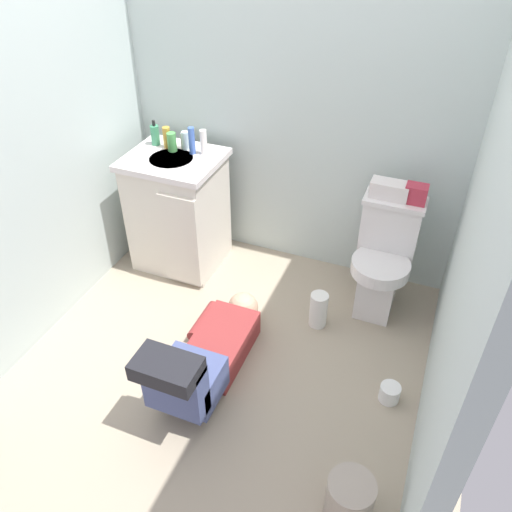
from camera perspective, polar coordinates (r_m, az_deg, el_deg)
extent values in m
cube|color=tan|center=(3.15, -2.80, -10.31)|extent=(2.70, 3.03, 0.04)
cube|color=silver|center=(3.29, 4.41, 17.68)|extent=(2.36, 0.08, 2.40)
cube|color=silver|center=(3.02, -24.25, 12.69)|extent=(0.08, 2.03, 2.40)
cube|color=silver|center=(2.21, 24.29, 3.84)|extent=(0.08, 2.03, 2.40)
cube|color=silver|center=(3.34, 13.30, -3.16)|extent=(0.22, 0.30, 0.38)
cylinder|color=silver|center=(3.17, 13.58, -1.20)|extent=(0.35, 0.35, 0.08)
cube|color=silver|center=(3.23, 14.64, 3.11)|extent=(0.34, 0.17, 0.34)
cube|color=silver|center=(3.13, 15.16, 5.91)|extent=(0.36, 0.19, 0.03)
cube|color=beige|center=(3.58, -8.53, 4.62)|extent=(0.56, 0.48, 0.78)
cube|color=silver|center=(3.38, -9.17, 10.47)|extent=(0.60, 0.52, 0.04)
cylinder|color=silver|center=(3.37, -9.33, 10.24)|extent=(0.28, 0.28, 0.05)
cube|color=beige|center=(3.35, -8.34, 1.63)|extent=(0.26, 0.03, 0.66)
cylinder|color=silver|center=(3.46, -8.13, 12.50)|extent=(0.02, 0.02, 0.10)
cube|color=maroon|center=(3.03, -3.91, -9.78)|extent=(0.29, 0.52, 0.17)
sphere|color=tan|center=(3.24, -1.44, -5.70)|extent=(0.19, 0.19, 0.19)
cube|color=#45507F|center=(2.76, -7.24, -13.48)|extent=(0.31, 0.28, 0.20)
cube|color=#45507F|center=(2.59, -8.92, -13.99)|extent=(0.31, 0.12, 0.32)
cube|color=black|center=(2.43, -9.84, -12.16)|extent=(0.31, 0.19, 0.09)
cylinder|color=maroon|center=(3.21, -5.77, -7.19)|extent=(0.08, 0.30, 0.08)
cube|color=silver|center=(3.10, 14.54, 7.11)|extent=(0.22, 0.11, 0.10)
cube|color=#B22D3F|center=(3.09, 17.28, 6.58)|extent=(0.12, 0.09, 0.11)
cylinder|color=#3E9064|center=(3.53, -11.09, 12.97)|extent=(0.06, 0.06, 0.13)
cylinder|color=black|center=(3.50, -11.25, 14.21)|extent=(0.02, 0.02, 0.04)
cylinder|color=gold|center=(3.47, -9.83, 12.79)|extent=(0.05, 0.05, 0.14)
cylinder|color=#4FA250|center=(3.43, -9.29, 12.33)|extent=(0.06, 0.06, 0.12)
cylinder|color=silver|center=(3.44, -7.82, 12.55)|extent=(0.05, 0.05, 0.12)
cylinder|color=#4065BA|center=(3.36, -7.11, 12.53)|extent=(0.04, 0.04, 0.18)
cylinder|color=white|center=(3.35, -5.81, 12.42)|extent=(0.04, 0.04, 0.16)
cylinder|color=gray|center=(2.49, 10.27, -25.01)|extent=(0.21, 0.21, 0.25)
cylinder|color=white|center=(3.21, 6.91, -5.92)|extent=(0.11, 0.11, 0.24)
cylinder|color=white|center=(2.94, 14.55, -14.44)|extent=(0.11, 0.11, 0.10)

